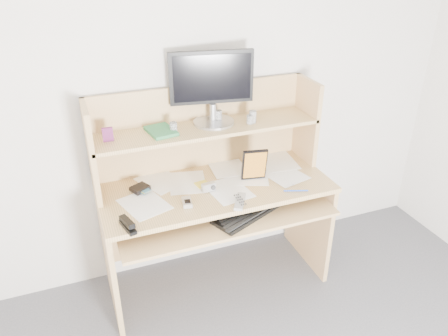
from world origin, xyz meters
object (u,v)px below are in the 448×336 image
object	(u,v)px
game_case	(254,165)
monitor	(212,85)
desk	(212,187)
keyboard	(250,211)

from	to	relation	value
game_case	monitor	bearing A→B (deg)	138.12
desk	keyboard	bearing A→B (deg)	-64.83
desk	game_case	bearing A→B (deg)	-23.77
keyboard	monitor	world-z (taller)	monitor
keyboard	game_case	world-z (taller)	game_case
desk	monitor	world-z (taller)	monitor
game_case	monitor	world-z (taller)	monitor
game_case	keyboard	bearing A→B (deg)	-110.09
monitor	keyboard	bearing A→B (deg)	-69.71
keyboard	game_case	size ratio (longest dim) A/B	2.38
keyboard	game_case	xyz separation A→B (m)	(0.11, 0.18, 0.20)
game_case	monitor	size ratio (longest dim) A/B	0.43
desk	game_case	xyz separation A→B (m)	(0.24, -0.11, 0.17)
desk	game_case	distance (m)	0.31
game_case	monitor	xyz separation A→B (m)	(-0.18, 0.24, 0.45)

